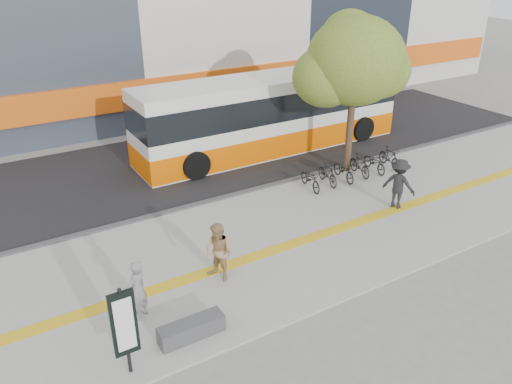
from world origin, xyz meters
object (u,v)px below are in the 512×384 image
signboard (124,325)px  street_tree (353,62)px  bus (271,116)px  pedestrian_dark (399,184)px  seated_woman (137,290)px  bench (191,329)px  pedestrian_tan (219,253)px

signboard → street_tree: street_tree is taller
signboard → bus: 14.20m
pedestrian_dark → signboard: bearing=80.4°
street_tree → seated_woman: bearing=-156.1°
pedestrian_dark → bench: bearing=81.0°
bus → bench: bearing=-131.1°
signboard → seated_woman: size_ratio=1.36×
bench → signboard: size_ratio=0.73×
bench → pedestrian_tan: bearing=46.6°
bench → street_tree: 12.23m
street_tree → pedestrian_dark: (-0.69, -3.66, -3.52)m
pedestrian_tan → bench: bearing=-66.0°
street_tree → bus: size_ratio=0.50×
bus → pedestrian_tan: bus is taller
seated_woman → pedestrian_dark: pedestrian_dark is taller
signboard → bench: bearing=10.8°
bench → seated_woman: seated_woman is taller
pedestrian_tan → pedestrian_dark: size_ratio=0.94×
bus → seated_woman: 12.50m
bench → street_tree: size_ratio=0.25×
street_tree → signboard: bearing=-150.9°
seated_woman → pedestrian_dark: size_ratio=0.89×
bench → seated_woman: 1.67m
signboard → pedestrian_dark: bearing=14.0°
bus → seated_woman: (-9.27, -8.36, -0.75)m
bus → pedestrian_tan: size_ratio=7.35×
street_tree → pedestrian_tan: street_tree is taller
street_tree → pedestrian_dark: 5.13m
bench → pedestrian_tan: pedestrian_tan is taller
signboard → pedestrian_dark: (10.69, 2.66, -0.38)m
bench → pedestrian_dark: size_ratio=0.88×
signboard → bus: size_ratio=0.17×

